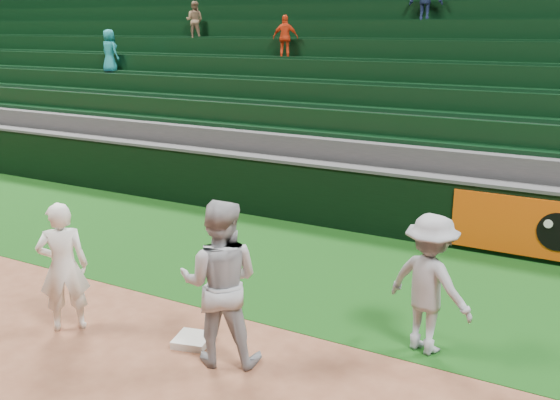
# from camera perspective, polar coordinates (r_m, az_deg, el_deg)

# --- Properties ---
(ground) EXTENTS (70.00, 70.00, 0.00)m
(ground) POSITION_cam_1_polar(r_m,az_deg,el_deg) (7.90, -6.62, -13.38)
(ground) COLOR brown
(ground) RESTS_ON ground
(foul_grass) EXTENTS (36.00, 4.20, 0.01)m
(foul_grass) POSITION_cam_1_polar(r_m,az_deg,el_deg) (10.24, 3.18, -6.26)
(foul_grass) COLOR #0D350D
(foul_grass) RESTS_ON ground
(first_base) EXTENTS (0.51, 0.51, 0.09)m
(first_base) POSITION_cam_1_polar(r_m,az_deg,el_deg) (8.02, -8.00, -12.57)
(first_base) COLOR white
(first_base) RESTS_ON ground
(first_baseman) EXTENTS (0.73, 0.73, 1.71)m
(first_baseman) POSITION_cam_1_polar(r_m,az_deg,el_deg) (8.45, -19.22, -5.80)
(first_baseman) COLOR white
(first_baseman) RESTS_ON ground
(baserunner) EXTENTS (1.17, 1.05, 1.97)m
(baserunner) POSITION_cam_1_polar(r_m,az_deg,el_deg) (7.23, -5.50, -7.52)
(baserunner) COLOR #A4A7AF
(baserunner) RESTS_ON ground
(base_coach) EXTENTS (1.25, 0.96, 1.72)m
(base_coach) POSITION_cam_1_polar(r_m,az_deg,el_deg) (7.66, 13.52, -7.47)
(base_coach) COLOR #90939C
(base_coach) RESTS_ON foul_grass
(field_wall) EXTENTS (36.00, 0.45, 1.25)m
(field_wall) POSITION_cam_1_polar(r_m,az_deg,el_deg) (11.95, 7.94, 0.02)
(field_wall) COLOR black
(field_wall) RESTS_ON ground
(stadium_seating) EXTENTS (36.00, 5.95, 5.18)m
(stadium_seating) POSITION_cam_1_polar(r_m,az_deg,el_deg) (15.26, 13.17, 7.26)
(stadium_seating) COLOR #353537
(stadium_seating) RESTS_ON ground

